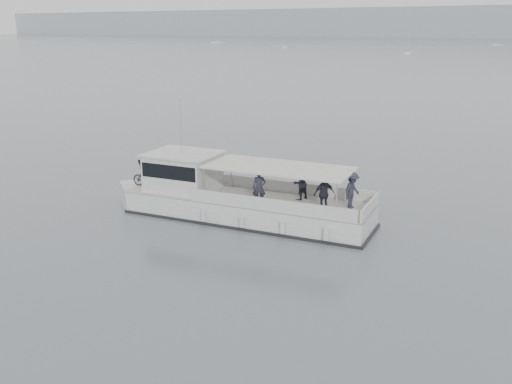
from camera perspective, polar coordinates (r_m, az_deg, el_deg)
The scene contains 3 objects.
ground at distance 32.69m, azimuth 2.94°, elevation -1.59°, with size 1400.00×1400.00×0.00m, color #4F575D.
tour_boat at distance 30.99m, azimuth -3.02°, elevation -0.58°, with size 15.28×5.13×6.35m.
moored_fleet at distance 255.02m, azimuth 11.77°, elevation 13.70°, with size 359.09×346.30×9.86m.
Camera 1 is at (14.44, -27.58, 9.97)m, focal length 40.00 mm.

